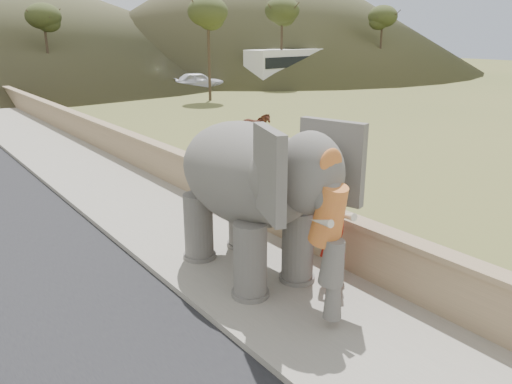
% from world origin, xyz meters
% --- Properties ---
extents(walkway, '(3.00, 120.00, 0.15)m').
position_xyz_m(walkway, '(0.00, 10.00, 0.07)').
color(walkway, '#9E9687').
rests_on(walkway, ground).
extents(parapet, '(0.30, 120.00, 1.10)m').
position_xyz_m(parapet, '(1.65, 10.00, 0.55)').
color(parapet, tan).
rests_on(parapet, ground).
extents(cow, '(1.54, 1.38, 1.21)m').
position_xyz_m(cow, '(7.76, 14.85, 0.61)').
color(cow, brown).
rests_on(cow, ground).
extents(distant_car, '(4.54, 2.86, 1.44)m').
position_xyz_m(distant_car, '(16.09, 33.51, 0.72)').
color(distant_car, silver).
rests_on(distant_car, ground).
extents(bus_white, '(11.16, 3.36, 3.10)m').
position_xyz_m(bus_white, '(25.78, 32.11, 1.55)').
color(bus_white, white).
rests_on(bus_white, ground).
extents(bus_orange, '(11.18, 3.45, 3.10)m').
position_xyz_m(bus_orange, '(29.65, 33.11, 1.55)').
color(bus_orange, '#C16622').
rests_on(bus_orange, ground).
extents(hill_right, '(56.00, 56.00, 16.00)m').
position_xyz_m(hill_right, '(36.00, 52.00, 8.00)').
color(hill_right, brown).
rests_on(hill_right, ground).
extents(elephant_and_man, '(2.43, 4.30, 3.05)m').
position_xyz_m(elephant_and_man, '(0.02, 4.70, 1.66)').
color(elephant_and_man, slate).
rests_on(elephant_and_man, ground).
extents(trees, '(46.95, 36.71, 8.45)m').
position_xyz_m(trees, '(5.71, 26.53, 3.70)').
color(trees, '#473828').
rests_on(trees, ground).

